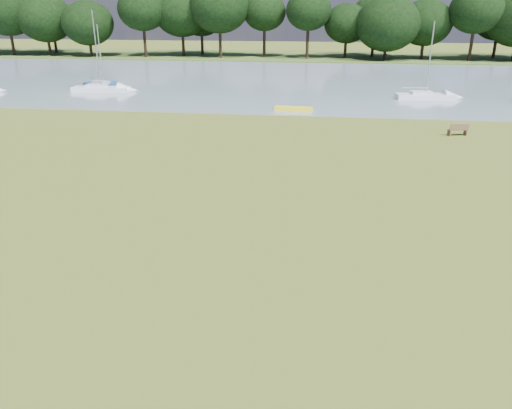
# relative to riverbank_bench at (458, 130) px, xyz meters

# --- Properties ---
(ground) EXTENTS (220.00, 220.00, 0.00)m
(ground) POSITION_rel_riverbank_bench_xyz_m (-11.55, -16.80, -0.44)
(ground) COLOR olive
(river) EXTENTS (220.00, 40.00, 0.10)m
(river) POSITION_rel_riverbank_bench_xyz_m (-11.55, 25.20, -0.44)
(river) COLOR gray
(river) RESTS_ON ground
(far_bank) EXTENTS (220.00, 20.00, 0.40)m
(far_bank) POSITION_rel_riverbank_bench_xyz_m (-11.55, 55.20, -0.44)
(far_bank) COLOR #4C6626
(far_bank) RESTS_ON ground
(riverbank_bench) EXTENTS (1.47, 0.77, 0.87)m
(riverbank_bench) POSITION_rel_riverbank_bench_xyz_m (0.00, 0.00, 0.00)
(riverbank_bench) COLOR brown
(riverbank_bench) RESTS_ON ground
(kayak) EXTENTS (3.37, 1.12, 0.33)m
(kayak) POSITION_rel_riverbank_bench_xyz_m (-12.11, 7.20, -0.22)
(kayak) COLOR yellow
(kayak) RESTS_ON river
(tree_line) EXTENTS (159.67, 9.86, 11.94)m
(tree_line) POSITION_rel_riverbank_bench_xyz_m (-3.22, 51.20, 6.62)
(tree_line) COLOR black
(tree_line) RESTS_ON far_bank
(sailboat_1) EXTENTS (6.07, 2.00, 8.08)m
(sailboat_1) POSITION_rel_riverbank_bench_xyz_m (-33.16, 14.77, 0.05)
(sailboat_1) COLOR silver
(sailboat_1) RESTS_ON river
(sailboat_2) EXTENTS (5.20, 3.36, 6.62)m
(sailboat_2) POSITION_rel_riverbank_bench_xyz_m (-33.95, 17.38, 0.02)
(sailboat_2) COLOR navy
(sailboat_2) RESTS_ON river
(sailboat_4) EXTENTS (5.69, 2.14, 7.17)m
(sailboat_4) POSITION_rel_riverbank_bench_xyz_m (0.24, 14.60, 0.07)
(sailboat_4) COLOR silver
(sailboat_4) RESTS_ON river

